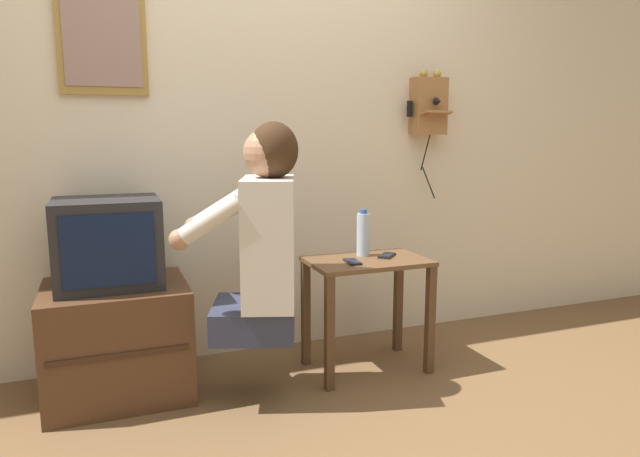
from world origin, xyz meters
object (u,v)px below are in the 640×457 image
at_px(cell_phone_spare, 387,255).
at_px(television, 108,242).
at_px(person, 263,236).
at_px(water_bottle, 363,234).
at_px(framed_picture, 102,34).
at_px(cell_phone_held, 353,262).
at_px(wall_phone_antique, 429,106).

bearing_deg(cell_phone_spare, television, -141.94).
bearing_deg(person, water_bottle, -51.06).
distance_m(television, framed_picture, 0.98).
relative_size(person, framed_picture, 1.70).
bearing_deg(cell_phone_held, person, -163.70).
xyz_separation_m(wall_phone_antique, framed_picture, (-1.75, 0.04, 0.30)).
height_order(television, cell_phone_spare, television).
xyz_separation_m(person, cell_phone_spare, (0.69, 0.15, -0.17)).
height_order(person, cell_phone_spare, person).
xyz_separation_m(television, wall_phone_antique, (1.78, 0.24, 0.64)).
xyz_separation_m(cell_phone_held, water_bottle, (0.12, 0.13, 0.11)).
bearing_deg(wall_phone_antique, cell_phone_spare, -139.49).
distance_m(wall_phone_antique, cell_phone_held, 1.13).
bearing_deg(water_bottle, cell_phone_spare, -32.61).
distance_m(person, cell_phone_spare, 0.73).
relative_size(television, cell_phone_held, 3.48).
height_order(television, cell_phone_held, television).
distance_m(television, water_bottle, 1.23).
bearing_deg(water_bottle, television, 175.94).
bearing_deg(cell_phone_held, water_bottle, 54.61).
bearing_deg(wall_phone_antique, water_bottle, -149.89).
bearing_deg(person, cell_phone_spare, -59.02).
bearing_deg(framed_picture, cell_phone_held, -25.15).
relative_size(wall_phone_antique, cell_phone_spare, 5.68).
bearing_deg(television, framed_picture, 83.56).
height_order(cell_phone_held, water_bottle, water_bottle).
distance_m(person, cell_phone_held, 0.50).
bearing_deg(cell_phone_held, framed_picture, 161.23).
relative_size(wall_phone_antique, cell_phone_held, 5.70).
bearing_deg(cell_phone_spare, water_bottle, -167.97).
distance_m(wall_phone_antique, water_bottle, 0.93).
xyz_separation_m(person, television, (-0.64, 0.30, -0.04)).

